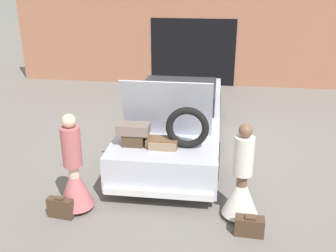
{
  "coord_description": "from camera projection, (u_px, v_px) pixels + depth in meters",
  "views": [
    {
      "loc": [
        0.87,
        -8.14,
        3.62
      ],
      "look_at": [
        0.0,
        -1.48,
        0.96
      ],
      "focal_mm": 42.0,
      "sensor_mm": 36.0,
      "label": 1
    }
  ],
  "objects": [
    {
      "name": "car",
      "position": [
        177.0,
        118.0,
        8.72
      ],
      "size": [
        1.93,
        5.47,
        1.89
      ],
      "color": "#B2B7C6",
      "rests_on": "ground_plane"
    },
    {
      "name": "ground_plane",
      "position": [
        176.0,
        142.0,
        8.94
      ],
      "size": [
        40.0,
        40.0,
        0.0
      ],
      "primitive_type": "plane",
      "color": "slate"
    },
    {
      "name": "suitcase_beside_right_person",
      "position": [
        249.0,
        226.0,
        5.74
      ],
      "size": [
        0.44,
        0.22,
        0.32
      ],
      "color": "#473323",
      "rests_on": "ground_plane"
    },
    {
      "name": "suitcase_beside_left_person",
      "position": [
        61.0,
        208.0,
        6.14
      ],
      "size": [
        0.42,
        0.19,
        0.36
      ],
      "color": "#473323",
      "rests_on": "ground_plane"
    },
    {
      "name": "person_right",
      "position": [
        241.0,
        186.0,
        6.0
      ],
      "size": [
        0.56,
        0.56,
        1.58
      ],
      "rotation": [
        0.0,
        0.0,
        1.33
      ],
      "color": "brown",
      "rests_on": "ground_plane"
    },
    {
      "name": "person_left",
      "position": [
        74.0,
        177.0,
        6.2
      ],
      "size": [
        0.57,
        0.57,
        1.65
      ],
      "rotation": [
        0.0,
        0.0,
        -1.44
      ],
      "color": "beige",
      "rests_on": "ground_plane"
    },
    {
      "name": "garage_wall_back",
      "position": [
        193.0,
        43.0,
        12.99
      ],
      "size": [
        12.0,
        0.14,
        2.8
      ],
      "color": "#9E664C",
      "rests_on": "ground_plane"
    }
  ]
}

